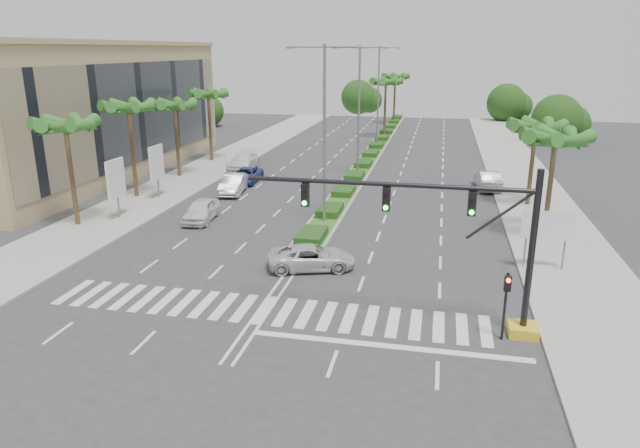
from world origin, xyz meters
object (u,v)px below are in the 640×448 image
(car_parked_b, at_px, (233,184))
(car_right, at_px, (488,180))
(car_parked_c, at_px, (246,175))
(car_crossing, at_px, (312,257))
(car_parked_d, at_px, (243,161))
(car_parked_a, at_px, (201,210))

(car_parked_b, distance_m, car_right, 21.87)
(car_parked_b, bearing_deg, car_parked_c, 86.40)
(car_parked_b, height_order, car_right, car_right)
(car_parked_b, bearing_deg, car_crossing, -64.04)
(car_parked_d, bearing_deg, car_parked_b, -77.96)
(car_parked_b, distance_m, car_crossing, 18.57)
(car_crossing, height_order, car_right, car_right)
(car_parked_d, bearing_deg, car_parked_a, -82.66)
(car_parked_d, xyz_separation_m, car_right, (23.60, -3.83, 0.02))
(car_parked_a, distance_m, car_parked_b, 8.11)
(car_parked_b, xyz_separation_m, car_parked_d, (-2.55, 9.76, 0.00))
(car_parked_a, xyz_separation_m, car_parked_c, (-0.86, 12.11, -0.09))
(car_crossing, bearing_deg, car_right, -43.94)
(car_crossing, bearing_deg, car_parked_a, 35.49)
(car_parked_a, distance_m, car_crossing, 12.18)
(car_parked_d, height_order, car_crossing, car_parked_d)
(car_parked_a, xyz_separation_m, car_right, (20.48, 14.02, 0.06))
(car_parked_c, height_order, car_right, car_right)
(car_parked_a, height_order, car_right, car_right)
(car_parked_b, height_order, car_parked_d, car_parked_d)
(car_parked_c, xyz_separation_m, car_crossing, (10.54, -19.50, 0.00))
(car_crossing, bearing_deg, car_parked_b, 16.36)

